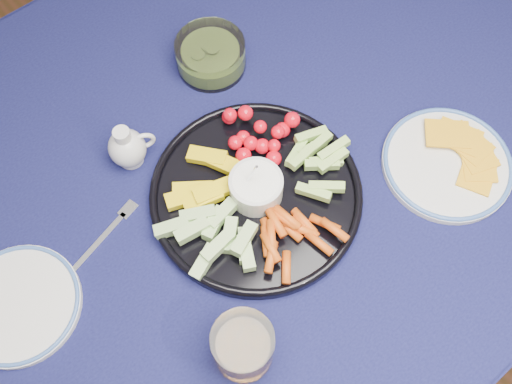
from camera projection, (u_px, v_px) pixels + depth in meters
dining_table at (238, 177)px, 1.06m from camera, size 1.67×1.07×0.75m
crudite_platter at (255, 194)px, 0.93m from camera, size 0.35×0.35×0.11m
creamer_pitcher at (128, 148)px, 0.95m from camera, size 0.08×0.06×0.09m
pickle_bowl at (211, 56)px, 1.04m from camera, size 0.13×0.13×0.06m
cheese_plate at (448, 163)px, 0.96m from camera, size 0.22×0.22×0.03m
juice_tumbler at (243, 348)px, 0.80m from camera, size 0.09×0.09×0.10m
fork_left at (109, 231)px, 0.92m from camera, size 0.15×0.05×0.00m
fork_right at (441, 148)px, 0.99m from camera, size 0.12×0.12×0.00m
side_plate_extra at (18, 304)px, 0.86m from camera, size 0.19×0.19×0.02m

